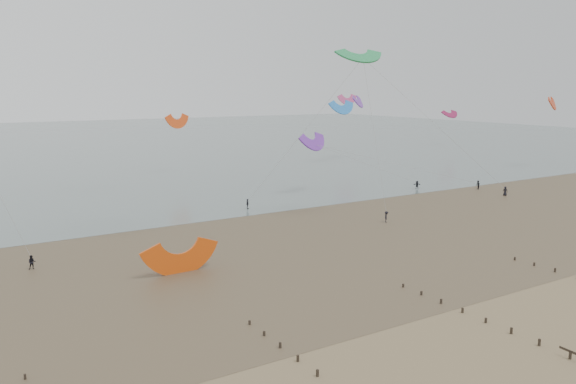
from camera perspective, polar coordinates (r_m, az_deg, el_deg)
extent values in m
plane|color=brown|center=(50.07, 17.79, -14.08)|extent=(500.00, 500.00, 0.00)
plane|color=#475654|center=(232.77, -22.66, 4.65)|extent=(500.00, 500.00, 0.00)
plane|color=#473A28|center=(75.99, -2.58, -5.09)|extent=(500.00, 500.00, 0.00)
ellipsoid|color=slate|center=(57.72, -12.20, -10.45)|extent=(23.60, 14.36, 0.01)
ellipsoid|color=slate|center=(84.61, 3.58, -3.49)|extent=(33.64, 18.32, 0.01)
ellipsoid|color=slate|center=(101.74, 21.71, -1.84)|extent=(19.65, 13.67, 0.01)
cube|color=black|center=(45.99, -25.15, -16.65)|extent=(0.16, 0.16, 0.45)
cube|color=black|center=(42.38, 3.01, -17.93)|extent=(0.16, 0.16, 0.57)
cube|color=black|center=(44.33, 1.01, -16.59)|extent=(0.16, 0.16, 0.54)
cube|color=black|center=(46.34, -0.80, -15.34)|extent=(0.16, 0.16, 0.51)
cube|color=black|center=(48.42, -2.44, -14.19)|extent=(0.16, 0.16, 0.48)
cube|color=black|center=(50.54, -3.92, -13.12)|extent=(0.16, 0.16, 0.45)
cube|color=black|center=(49.59, 26.74, -14.63)|extent=(0.16, 0.16, 0.65)
cube|color=black|center=(50.86, 24.17, -13.80)|extent=(0.16, 0.16, 0.62)
cube|color=black|center=(52.23, 21.74, -12.99)|extent=(0.16, 0.16, 0.59)
cube|color=black|center=(53.70, 19.46, -12.20)|extent=(0.16, 0.16, 0.57)
cube|color=black|center=(55.25, 17.31, -11.43)|extent=(0.16, 0.16, 0.54)
cube|color=black|center=(56.88, 15.29, -10.70)|extent=(0.16, 0.16, 0.51)
cube|color=black|center=(58.58, 13.40, -9.99)|extent=(0.16, 0.16, 0.48)
cube|color=black|center=(60.35, 11.62, -9.32)|extent=(0.16, 0.16, 0.45)
cube|color=black|center=(70.50, 25.49, -7.21)|extent=(0.16, 0.16, 0.51)
cube|color=black|center=(71.88, 23.73, -6.76)|extent=(0.16, 0.16, 0.48)
cube|color=black|center=(73.33, 22.05, -6.32)|extent=(0.16, 0.16, 0.45)
imported|color=black|center=(70.87, -24.57, -6.51)|extent=(0.91, 0.76, 1.68)
imported|color=black|center=(121.29, 18.73, 0.68)|extent=(1.07, 1.14, 1.86)
imported|color=black|center=(115.96, 21.20, 0.09)|extent=(1.02, 1.06, 1.83)
imported|color=black|center=(96.54, -4.13, -1.22)|extent=(0.78, 1.11, 1.75)
imported|color=black|center=(118.39, 12.97, 0.71)|extent=(1.66, 1.16, 1.72)
imported|color=black|center=(88.02, 9.96, -2.50)|extent=(1.22, 1.27, 1.74)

